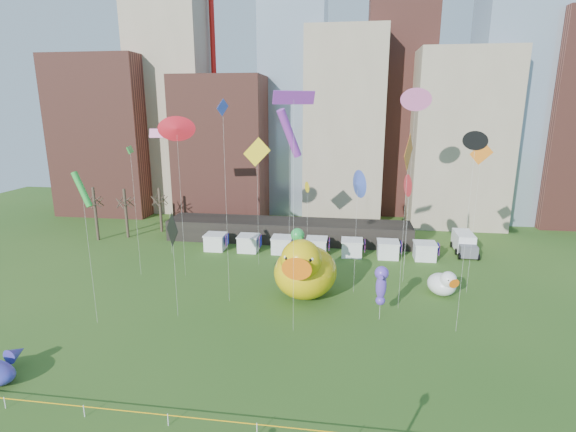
% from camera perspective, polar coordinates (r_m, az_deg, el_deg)
% --- Properties ---
extents(skyline, '(101.00, 23.00, 68.00)m').
position_cam_1_polar(skyline, '(84.19, 6.27, 14.65)').
color(skyline, brown).
rests_on(skyline, ground).
extents(pavilion, '(38.00, 6.00, 3.20)m').
position_cam_1_polar(pavilion, '(68.38, 0.01, -1.95)').
color(pavilion, black).
rests_on(pavilion, ground).
extents(vendor_tents, '(33.24, 2.80, 2.40)m').
position_cam_1_polar(vendor_tents, '(62.30, 3.80, -4.07)').
color(vendor_tents, white).
rests_on(vendor_tents, ground).
extents(bare_trees, '(8.44, 6.44, 8.50)m').
position_cam_1_polar(bare_trees, '(74.67, -20.46, 0.43)').
color(bare_trees, '#382B21').
rests_on(bare_trees, ground).
extents(caution_tape, '(50.00, 0.06, 0.90)m').
position_cam_1_polar(caution_tape, '(30.85, -4.12, -25.87)').
color(caution_tape, white).
rests_on(caution_tape, ground).
extents(big_duck, '(7.53, 9.74, 7.30)m').
position_cam_1_polar(big_duck, '(47.60, 2.19, -7.02)').
color(big_duck, '#DDB90B').
rests_on(big_duck, ground).
extents(small_duck, '(4.11, 4.46, 3.11)m').
position_cam_1_polar(small_duck, '(51.86, 19.74, -8.34)').
color(small_duck, white).
rests_on(small_duck, ground).
extents(seahorse_green, '(1.97, 2.23, 7.20)m').
position_cam_1_polar(seahorse_green, '(49.67, 1.22, -3.75)').
color(seahorse_green, silver).
rests_on(seahorse_green, ground).
extents(seahorse_purple, '(1.54, 1.84, 5.62)m').
position_cam_1_polar(seahorse_purple, '(43.57, 12.19, -8.56)').
color(seahorse_purple, silver).
rests_on(seahorse_purple, ground).
extents(box_truck, '(2.86, 6.70, 2.82)m').
position_cam_1_polar(box_truck, '(67.82, 22.18, -3.29)').
color(box_truck, white).
rests_on(box_truck, ground).
extents(kite_0, '(2.80, 1.33, 19.54)m').
position_cam_1_polar(kite_0, '(52.55, -14.46, 11.05)').
color(kite_0, silver).
rests_on(kite_0, ground).
extents(kite_1, '(4.01, 0.85, 17.71)m').
position_cam_1_polar(kite_1, '(61.82, -16.03, 10.36)').
color(kite_1, silver).
rests_on(kite_1, ground).
extents(kite_2, '(1.24, 1.35, 18.59)m').
position_cam_1_polar(kite_2, '(40.24, 23.48, 8.99)').
color(kite_2, silver).
rests_on(kite_2, ground).
extents(kite_3, '(2.00, 0.96, 14.93)m').
position_cam_1_polar(kite_3, '(43.46, -25.51, 3.15)').
color(kite_3, silver).
rests_on(kite_3, ground).
extents(kite_4, '(3.65, 0.67, 16.90)m').
position_cam_1_polar(kite_4, '(55.28, -4.13, 8.26)').
color(kite_4, silver).
rests_on(kite_4, ground).
extents(kite_5, '(0.78, 1.53, 21.35)m').
position_cam_1_polar(kite_5, '(44.00, -8.55, 12.49)').
color(kite_5, silver).
rests_on(kite_5, ground).
extents(kite_6, '(1.98, 1.55, 17.05)m').
position_cam_1_polar(kite_6, '(50.31, 24.06, 7.16)').
color(kite_6, silver).
rests_on(kite_6, ground).
extents(kite_7, '(3.45, 2.05, 21.84)m').
position_cam_1_polar(kite_7, '(37.12, 0.78, 15.15)').
color(kite_7, silver).
rests_on(kite_7, ground).
extents(kite_8, '(0.60, 2.57, 13.08)m').
position_cam_1_polar(kite_8, '(51.63, 15.68, 3.88)').
color(kite_8, silver).
rests_on(kite_8, ground).
extents(kite_9, '(2.74, 1.20, 22.83)m').
position_cam_1_polar(kite_9, '(56.78, 16.46, 14.48)').
color(kite_9, silver).
rests_on(kite_9, ground).
extents(kite_10, '(2.32, 2.73, 10.84)m').
position_cam_1_polar(kite_10, '(43.11, -15.01, -1.84)').
color(kite_10, silver).
rests_on(kite_10, ground).
extents(kite_11, '(1.19, 2.63, 16.08)m').
position_cam_1_polar(kite_11, '(54.79, -20.07, 8.08)').
color(kite_11, silver).
rests_on(kite_11, ground).
extents(kite_12, '(0.60, 1.19, 12.30)m').
position_cam_1_polar(kite_12, '(49.50, 2.61, 3.75)').
color(kite_12, silver).
rests_on(kite_12, ground).
extents(kite_13, '(1.26, 2.93, 14.02)m').
position_cam_1_polar(kite_13, '(47.07, 9.17, 4.18)').
color(kite_13, silver).
rests_on(kite_13, ground).
extents(kite_14, '(1.20, 3.37, 18.11)m').
position_cam_1_polar(kite_14, '(43.36, 15.57, 7.85)').
color(kite_14, silver).
rests_on(kite_14, ground).
extents(kite_15, '(2.79, 2.73, 20.45)m').
position_cam_1_polar(kite_15, '(45.91, 0.18, 10.82)').
color(kite_15, silver).
rests_on(kite_15, ground).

